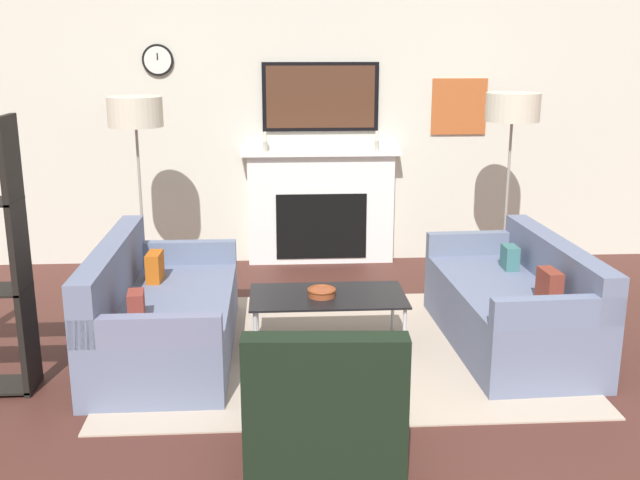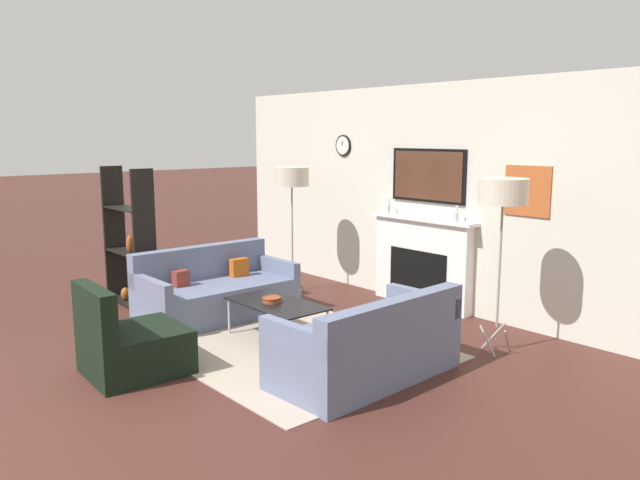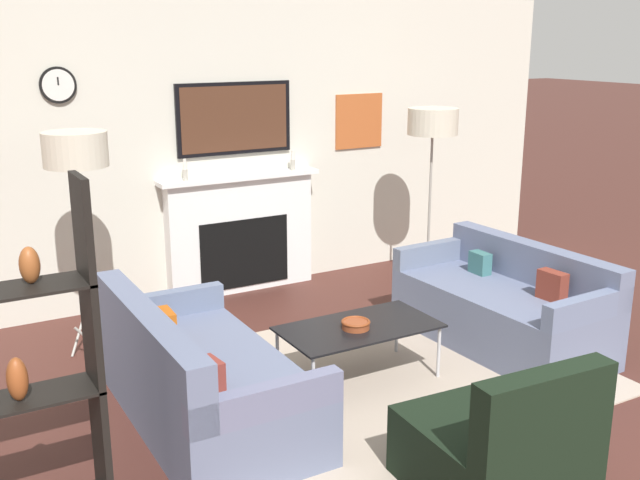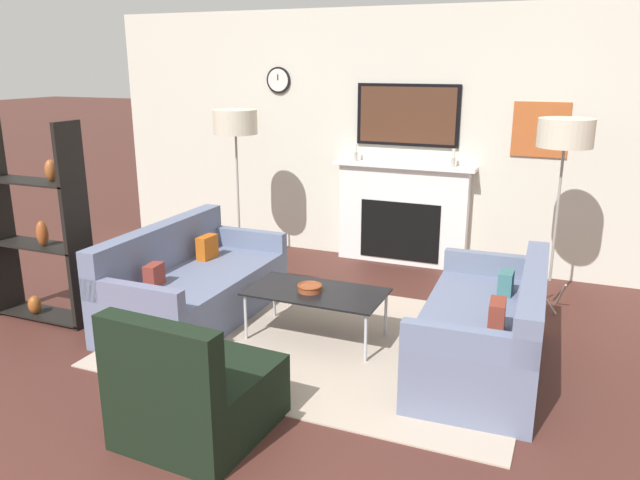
% 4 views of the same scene
% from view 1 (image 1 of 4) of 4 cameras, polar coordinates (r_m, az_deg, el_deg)
% --- Properties ---
extents(fireplace_wall, '(7.20, 0.28, 2.70)m').
position_cam_1_polar(fireplace_wall, '(7.27, 0.04, 7.91)').
color(fireplace_wall, beige).
rests_on(fireplace_wall, ground_plane).
extents(area_rug, '(3.10, 2.27, 0.01)m').
position_cam_1_polar(area_rug, '(5.36, 1.55, -8.26)').
color(area_rug, '#B2A08D').
rests_on(area_rug, ground_plane).
extents(couch_left, '(0.88, 1.76, 0.79)m').
position_cam_1_polar(couch_left, '(5.31, -12.10, -5.72)').
color(couch_left, slate).
rests_on(couch_left, ground_plane).
extents(couch_right, '(0.88, 1.72, 0.76)m').
position_cam_1_polar(couch_right, '(5.50, 14.57, -4.98)').
color(couch_right, slate).
rests_on(couch_right, ground_plane).
extents(armchair, '(0.80, 0.87, 0.83)m').
position_cam_1_polar(armchair, '(3.88, 0.34, -13.54)').
color(armchair, black).
rests_on(armchair, ground_plane).
extents(coffee_table, '(1.08, 0.58, 0.40)m').
position_cam_1_polar(coffee_table, '(5.23, 0.59, -4.47)').
color(coffee_table, black).
rests_on(coffee_table, ground_plane).
extents(decorative_bowl, '(0.20, 0.20, 0.06)m').
position_cam_1_polar(decorative_bowl, '(5.19, 0.13, -3.98)').
color(decorative_bowl, brown).
rests_on(decorative_bowl, coffee_table).
extents(floor_lamp_left, '(0.45, 0.45, 1.68)m').
position_cam_1_polar(floor_lamp_left, '(6.45, -13.89, 9.29)').
color(floor_lamp_left, '#9E998E').
rests_on(floor_lamp_left, ground_plane).
extents(floor_lamp_right, '(0.46, 0.46, 1.70)m').
position_cam_1_polar(floor_lamp_right, '(6.67, 14.47, 9.60)').
color(floor_lamp_right, '#9E998E').
rests_on(floor_lamp_right, ground_plane).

